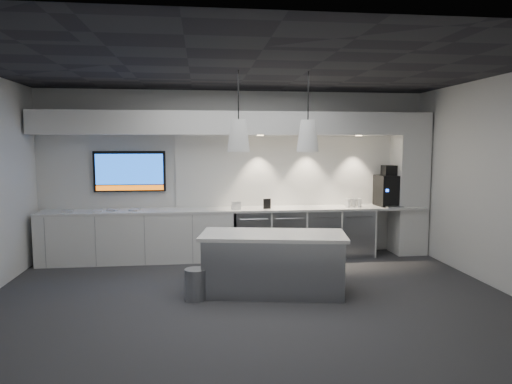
{
  "coord_description": "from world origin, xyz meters",
  "views": [
    {
      "loc": [
        -0.64,
        -5.84,
        2.04
      ],
      "look_at": [
        0.2,
        1.1,
        1.31
      ],
      "focal_mm": 32.0,
      "sensor_mm": 36.0,
      "label": 1
    }
  ],
  "objects": [
    {
      "name": "bin",
      "position": [
        -0.73,
        0.05,
        0.2
      ],
      "size": [
        0.32,
        0.32,
        0.41
      ],
      "primitive_type": "cylinder",
      "rotation": [
        0.0,
        0.0,
        -0.1
      ],
      "color": "gray",
      "rests_on": "floor"
    },
    {
      "name": "tray_d",
      "position": [
        -1.79,
        2.12,
        0.91
      ],
      "size": [
        0.19,
        0.19,
        0.02
      ],
      "primitive_type": "cube",
      "rotation": [
        0.0,
        0.0,
        -0.24
      ],
      "color": "#B7B7B7",
      "rests_on": "back_counter"
    },
    {
      "name": "coffee_machine",
      "position": [
        2.8,
        2.2,
        1.21
      ],
      "size": [
        0.43,
        0.6,
        0.75
      ],
      "rotation": [
        0.0,
        0.0,
        0.04
      ],
      "color": "black",
      "rests_on": "back_counter"
    },
    {
      "name": "ceiling",
      "position": [
        0.0,
        0.0,
        3.0
      ],
      "size": [
        7.0,
        7.0,
        0.0
      ],
      "primitive_type": "plane",
      "rotation": [
        3.14,
        0.0,
        0.0
      ],
      "color": "black",
      "rests_on": "wall_back"
    },
    {
      "name": "sign_white",
      "position": [
        -0.04,
        2.06,
        0.97
      ],
      "size": [
        0.18,
        0.05,
        0.14
      ],
      "primitive_type": "cube",
      "rotation": [
        0.0,
        0.0,
        0.17
      ],
      "color": "silver",
      "rests_on": "back_counter"
    },
    {
      "name": "backsplash",
      "position": [
        1.2,
        2.48,
        1.55
      ],
      "size": [
        4.6,
        0.03,
        1.3
      ],
      "primitive_type": "cube",
      "color": "white",
      "rests_on": "wall_back"
    },
    {
      "name": "tray_b",
      "position": [
        -2.4,
        2.08,
        0.91
      ],
      "size": [
        0.18,
        0.18,
        0.02
      ],
      "primitive_type": "cube",
      "rotation": [
        0.0,
        0.0,
        0.1
      ],
      "color": "#B7B7B7",
      "rests_on": "back_counter"
    },
    {
      "name": "fridge_unit_b",
      "position": [
        0.88,
        2.17,
        0.42
      ],
      "size": [
        0.6,
        0.61,
        0.85
      ],
      "primitive_type": "cube",
      "color": "gray",
      "rests_on": "floor"
    },
    {
      "name": "tray_a",
      "position": [
        -2.88,
        2.08,
        0.91
      ],
      "size": [
        0.19,
        0.19,
        0.02
      ],
      "primitive_type": "cube",
      "rotation": [
        0.0,
        0.0,
        0.21
      ],
      "color": "#B7B7B7",
      "rests_on": "back_counter"
    },
    {
      "name": "fridge_unit_a",
      "position": [
        0.25,
        2.17,
        0.42
      ],
      "size": [
        0.6,
        0.61,
        0.85
      ],
      "primitive_type": "cube",
      "color": "gray",
      "rests_on": "floor"
    },
    {
      "name": "column",
      "position": [
        3.2,
        2.2,
        1.3
      ],
      "size": [
        0.55,
        0.55,
        2.6
      ],
      "primitive_type": "cube",
      "color": "white",
      "rests_on": "floor"
    },
    {
      "name": "back_counter",
      "position": [
        0.0,
        2.17,
        0.88
      ],
      "size": [
        6.8,
        0.65,
        0.04
      ],
      "primitive_type": "cube",
      "color": "silver",
      "rests_on": "left_base_cabinets"
    },
    {
      "name": "wall_front",
      "position": [
        0.0,
        -2.5,
        1.5
      ],
      "size": [
        7.0,
        0.0,
        7.0
      ],
      "primitive_type": "plane",
      "rotation": [
        -1.57,
        0.0,
        0.0
      ],
      "color": "silver",
      "rests_on": "floor"
    },
    {
      "name": "left_base_cabinets",
      "position": [
        -1.75,
        2.17,
        0.43
      ],
      "size": [
        3.3,
        0.63,
        0.86
      ],
      "primitive_type": "cube",
      "color": "white",
      "rests_on": "floor"
    },
    {
      "name": "pendant_left",
      "position": [
        -0.14,
        0.2,
        2.15
      ],
      "size": [
        0.3,
        0.3,
        1.13
      ],
      "color": "white",
      "rests_on": "ceiling"
    },
    {
      "name": "wall_back",
      "position": [
        0.0,
        2.5,
        1.5
      ],
      "size": [
        7.0,
        0.0,
        7.0
      ],
      "primitive_type": "plane",
      "rotation": [
        1.57,
        0.0,
        0.0
      ],
      "color": "silver",
      "rests_on": "floor"
    },
    {
      "name": "island",
      "position": [
        0.32,
        0.2,
        0.42
      ],
      "size": [
        2.08,
        1.17,
        0.83
      ],
      "rotation": [
        0.0,
        0.0,
        -0.18
      ],
      "color": "gray",
      "rests_on": "floor"
    },
    {
      "name": "sign_black",
      "position": [
        0.51,
        2.08,
        0.99
      ],
      "size": [
        0.14,
        0.06,
        0.18
      ],
      "primitive_type": "cube",
      "rotation": [
        0.0,
        0.0,
        0.29
      ],
      "color": "black",
      "rests_on": "back_counter"
    },
    {
      "name": "cup_cluster",
      "position": [
        2.12,
        2.16,
        0.98
      ],
      "size": [
        0.28,
        0.18,
        0.15
      ],
      "primitive_type": null,
      "color": "white",
      "rests_on": "back_counter"
    },
    {
      "name": "tray_c",
      "position": [
        -2.17,
        2.16,
        0.91
      ],
      "size": [
        0.19,
        0.19,
        0.02
      ],
      "primitive_type": "cube",
      "rotation": [
        0.0,
        0.0,
        -0.19
      ],
      "color": "#B7B7B7",
      "rests_on": "back_counter"
    },
    {
      "name": "fridge_unit_c",
      "position": [
        1.51,
        2.17,
        0.42
      ],
      "size": [
        0.6,
        0.61,
        0.85
      ],
      "primitive_type": "cube",
      "color": "gray",
      "rests_on": "floor"
    },
    {
      "name": "pendant_right",
      "position": [
        0.79,
        0.2,
        2.15
      ],
      "size": [
        0.3,
        0.3,
        1.13
      ],
      "color": "white",
      "rests_on": "ceiling"
    },
    {
      "name": "soffit",
      "position": [
        0.0,
        2.2,
        2.4
      ],
      "size": [
        6.9,
        0.6,
        0.4
      ],
      "primitive_type": "cube",
      "color": "white",
      "rests_on": "wall_back"
    },
    {
      "name": "wall_tv",
      "position": [
        -1.9,
        2.45,
        1.56
      ],
      "size": [
        1.25,
        0.07,
        0.72
      ],
      "color": "black",
      "rests_on": "wall_back"
    },
    {
      "name": "floor",
      "position": [
        0.0,
        0.0,
        0.0
      ],
      "size": [
        7.0,
        7.0,
        0.0
      ],
      "primitive_type": "plane",
      "color": "#303033",
      "rests_on": "ground"
    },
    {
      "name": "fridge_unit_d",
      "position": [
        2.14,
        2.17,
        0.42
      ],
      "size": [
        0.6,
        0.61,
        0.85
      ],
      "primitive_type": "cube",
      "color": "gray",
      "rests_on": "floor"
    },
    {
      "name": "wall_right",
      "position": [
        3.5,
        0.0,
        1.5
      ],
      "size": [
        0.0,
        7.0,
        7.0
      ],
      "primitive_type": "plane",
      "rotation": [
        1.57,
        0.0,
        -1.57
      ],
      "color": "silver",
      "rests_on": "floor"
    }
  ]
}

